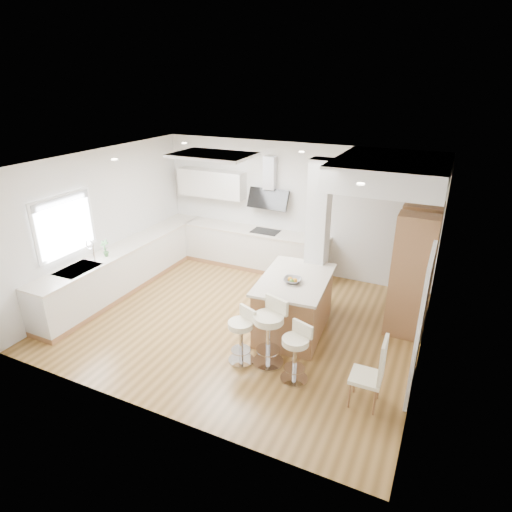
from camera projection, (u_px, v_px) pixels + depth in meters
The scene contains 18 objects.
ground at pixel (240, 320), 7.65m from camera, with size 6.00×6.00×0.00m, color olive.
ceiling at pixel (240, 320), 7.65m from camera, with size 6.00×5.00×0.02m, color white.
wall_back at pixel (293, 209), 9.19m from camera, with size 6.00×0.04×2.80m, color silver.
wall_left at pixel (102, 223), 8.29m from camera, with size 0.04×5.00×2.80m, color silver.
wall_right at pixel (431, 282), 5.93m from camera, with size 0.04×5.00×2.80m, color silver.
skylight at pixel (213, 155), 7.39m from camera, with size 4.10×2.10×0.06m.
window_left at pixel (64, 222), 7.40m from camera, with size 0.06×1.28×1.07m.
doorway_right at pixel (420, 327), 5.59m from camera, with size 0.05×1.00×2.10m.
counter_left at pixel (128, 266), 8.73m from camera, with size 0.63×4.50×1.35m.
counter_back at pixel (249, 237), 9.59m from camera, with size 3.62×0.63×2.50m.
pillar at pixel (317, 239), 7.49m from camera, with size 0.35×0.35×2.80m.
soffit at pixel (391, 171), 6.98m from camera, with size 1.78×2.20×0.40m.
oven_column at pixel (414, 268), 7.22m from camera, with size 0.63×1.21×2.10m.
peninsula at pixel (294, 304), 7.17m from camera, with size 1.21×1.71×1.07m.
bar_stool_a at pixel (242, 333), 6.39m from camera, with size 0.52×0.52×0.88m.
bar_stool_b at pixel (269, 329), 6.30m from camera, with size 0.60×0.60×1.06m.
bar_stool_c at pixel (296, 350), 5.98m from camera, with size 0.51×0.51×0.89m.
dining_chair at pixel (374, 371), 5.47m from camera, with size 0.41×0.41×1.03m.
Camera 1 is at (3.07, -5.85, 4.04)m, focal length 30.00 mm.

